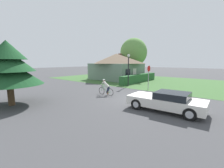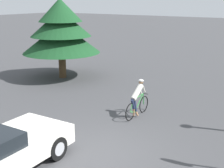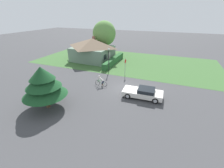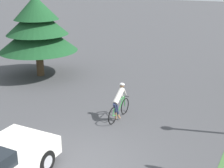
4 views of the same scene
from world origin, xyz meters
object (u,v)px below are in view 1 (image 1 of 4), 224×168
cyclist (106,87)px  cottage_house (116,66)px  stop_sign (149,73)px  street_lamp (128,65)px  sedan_left_lane (166,101)px  deciduous_tree_right (134,52)px  conifer_tall_near (8,66)px

cyclist → cottage_house: bearing=-56.7°
cyclist → stop_sign: size_ratio=0.66×
cottage_house → street_lamp: cottage_house is taller
sedan_left_lane → street_lamp: bearing=-45.1°
stop_sign → deciduous_tree_right: (10.66, 8.36, 2.98)m
sedan_left_lane → cyclist: 6.04m
cottage_house → deciduous_tree_right: (4.90, -0.50, 2.56)m
deciduous_tree_right → conifer_tall_near: bearing=-171.2°
cottage_house → stop_sign: 10.57m
cottage_house → stop_sign: bearing=-121.0°
stop_sign → street_lamp: 3.25m
sedan_left_lane → stop_sign: size_ratio=1.74×
cyclist → conifer_tall_near: size_ratio=0.39×
cottage_house → street_lamp: bearing=-129.1°
cottage_house → street_lamp: (-5.06, -5.79, 0.39)m
sedan_left_lane → deciduous_tree_right: size_ratio=0.61×
street_lamp → deciduous_tree_right: (9.95, 5.29, 2.16)m
conifer_tall_near → deciduous_tree_right: bearing=8.8°
cottage_house → conifer_tall_near: cottage_house is taller
sedan_left_lane → street_lamp: size_ratio=1.15×
street_lamp → deciduous_tree_right: 11.48m
conifer_tall_near → stop_sign: bearing=-23.0°
street_lamp → conifer_tall_near: conifer_tall_near is taller
deciduous_tree_right → cottage_house: bearing=174.2°
cottage_house → stop_sign: size_ratio=3.14×
sedan_left_lane → conifer_tall_near: conifer_tall_near is taller
cottage_house → conifer_tall_near: bearing=-165.2°
cyclist → conifer_tall_near: (-6.71, 3.04, 2.07)m
sedan_left_lane → street_lamp: street_lamp is taller
stop_sign → cyclist: bearing=-17.5°
stop_sign → conifer_tall_near: conifer_tall_near is taller
cyclist → street_lamp: (5.59, 1.19, 1.99)m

